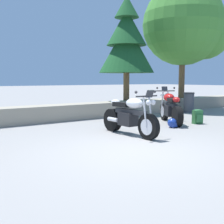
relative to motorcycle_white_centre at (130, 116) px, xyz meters
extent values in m
plane|color=gray|center=(-0.96, -1.31, -0.49)|extent=(120.00, 120.00, 0.00)
cube|color=gray|center=(-0.96, 3.49, -0.21)|extent=(36.00, 0.80, 0.55)
cylinder|color=black|center=(0.01, -0.69, -0.18)|extent=(0.15, 0.62, 0.62)
cylinder|color=black|center=(-0.01, 0.75, -0.18)|extent=(0.19, 0.62, 0.62)
cylinder|color=silver|center=(0.01, -0.69, -0.18)|extent=(0.16, 0.39, 0.38)
cube|color=black|center=(0.00, 0.08, -0.08)|extent=(0.32, 0.48, 0.34)
cube|color=#2D2D30|center=(0.00, -0.02, 0.12)|extent=(0.15, 1.10, 0.12)
ellipsoid|color=white|center=(0.00, -0.17, 0.34)|extent=(0.35, 0.52, 0.26)
cube|color=black|center=(0.00, 0.31, 0.28)|extent=(0.27, 0.56, 0.12)
ellipsoid|color=white|center=(0.00, 0.61, 0.32)|extent=(0.22, 0.28, 0.16)
cylinder|color=#2D2D30|center=(0.01, -0.61, 0.54)|extent=(0.66, 0.04, 0.04)
sphere|color=silver|center=(0.08, -0.75, 0.40)|extent=(0.13, 0.13, 0.13)
sphere|color=silver|center=(-0.06, -0.76, 0.40)|extent=(0.13, 0.13, 0.13)
cube|color=#26282D|center=(0.01, -0.71, 0.60)|extent=(0.20, 0.10, 0.18)
cylinder|color=silver|center=(-0.16, 0.50, -0.13)|extent=(0.11, 0.38, 0.11)
cylinder|color=silver|center=(0.10, -0.65, 0.18)|extent=(0.05, 0.16, 0.73)
cylinder|color=silver|center=(-0.08, -0.66, 0.18)|extent=(0.05, 0.16, 0.73)
sphere|color=#2D2D30|center=(0.31, -0.57, 0.64)|extent=(0.07, 0.07, 0.07)
sphere|color=#2D2D30|center=(-0.29, -0.58, 0.64)|extent=(0.07, 0.07, 0.07)
cylinder|color=black|center=(2.73, 1.44, -0.18)|extent=(0.43, 0.61, 0.62)
cylinder|color=black|center=(2.01, 0.19, -0.18)|extent=(0.47, 0.63, 0.62)
cylinder|color=silver|center=(2.73, 1.44, -0.18)|extent=(0.33, 0.41, 0.38)
cube|color=black|center=(2.34, 0.77, -0.08)|extent=(0.52, 0.58, 0.34)
cube|color=#2D2D30|center=(2.39, 0.86, 0.12)|extent=(0.67, 1.02, 0.12)
ellipsoid|color=red|center=(2.47, 0.99, 0.34)|extent=(0.56, 0.62, 0.26)
cube|color=black|center=(2.23, 0.57, 0.28)|extent=(0.51, 0.61, 0.12)
ellipsoid|color=red|center=(2.08, 0.31, 0.32)|extent=(0.33, 0.35, 0.16)
cylinder|color=#2D2D30|center=(2.69, 1.37, 0.54)|extent=(0.59, 0.36, 0.04)
sphere|color=silver|center=(2.70, 1.52, 0.40)|extent=(0.13, 0.13, 0.13)
sphere|color=silver|center=(2.82, 1.45, 0.40)|extent=(0.13, 0.13, 0.13)
cube|color=#26282D|center=(2.74, 1.45, 0.60)|extent=(0.22, 0.18, 0.18)
cylinder|color=silver|center=(2.27, 0.32, -0.13)|extent=(0.29, 0.38, 0.11)
cylinder|color=silver|center=(2.63, 1.45, 0.18)|extent=(0.12, 0.16, 0.73)
cylinder|color=silver|center=(2.79, 1.36, 0.18)|extent=(0.12, 0.16, 0.73)
sphere|color=#2D2D30|center=(2.41, 1.48, 0.64)|extent=(0.07, 0.07, 0.07)
sphere|color=#2D2D30|center=(2.93, 1.18, 0.64)|extent=(0.07, 0.07, 0.07)
cube|color=#2D6B38|center=(2.98, 0.21, -0.27)|extent=(0.34, 0.26, 0.44)
cube|color=#2D6B38|center=(2.95, 0.10, -0.31)|extent=(0.24, 0.11, 0.24)
ellipsoid|color=#2D6B38|center=(2.98, 0.21, -0.06)|extent=(0.32, 0.24, 0.08)
cube|color=#193A1E|center=(3.09, 0.29, -0.25)|extent=(0.06, 0.04, 0.37)
cube|color=#193A1E|center=(2.93, 0.34, -0.25)|extent=(0.06, 0.04, 0.37)
sphere|color=navy|center=(1.75, 0.16, -0.35)|extent=(0.28, 0.28, 0.28)
ellipsoid|color=black|center=(1.75, 0.08, -0.34)|extent=(0.23, 0.06, 0.12)
cube|color=navy|center=(1.75, 0.08, -0.42)|extent=(0.20, 0.08, 0.08)
cylinder|color=brown|center=(2.86, 3.74, 0.83)|extent=(0.25, 0.25, 1.53)
cone|color=#194C23|center=(2.86, 3.74, 2.22)|extent=(2.27, 2.27, 2.01)
cone|color=#194C23|center=(2.86, 3.74, 3.04)|extent=(1.63, 1.63, 1.45)
cone|color=#194C23|center=(2.86, 3.74, 3.87)|extent=(1.00, 1.00, 0.89)
cylinder|color=brown|center=(6.06, 3.57, 1.06)|extent=(0.28, 0.28, 1.99)
sphere|color=#428433|center=(6.06, 3.57, 3.47)|extent=(3.76, 3.76, 3.76)
sphere|color=#428433|center=(6.91, 3.01, 3.09)|extent=(2.44, 2.44, 2.44)
cylinder|color=#4C4C51|center=(5.38, 2.55, -0.09)|extent=(0.44, 0.44, 0.80)
cylinder|color=#2D2D30|center=(5.38, 2.55, 0.34)|extent=(0.46, 0.46, 0.06)
camera|label=1|loc=(-4.60, -5.64, 0.94)|focal=46.12mm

